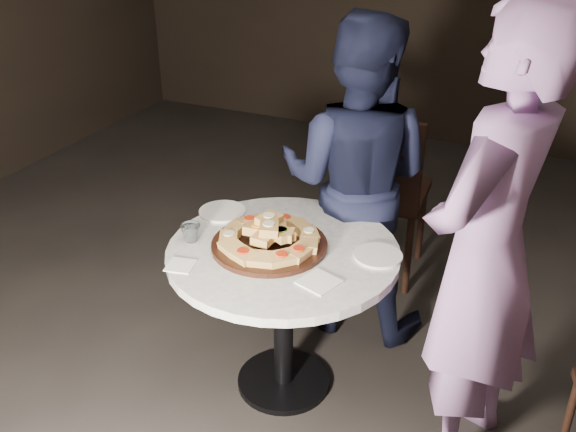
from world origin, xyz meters
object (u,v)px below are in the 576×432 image
Objects in this scene: serving_board at (269,245)px; water_glass at (191,233)px; chair_far at (380,186)px; diner_navy at (355,180)px; table at (283,276)px; focaccia_pile at (270,235)px; diner_teal at (485,256)px.

water_glass reaches higher than serving_board.
chair_far is (0.17, 1.07, -0.15)m from serving_board.
diner_navy is at bearing 56.02° from water_glass.
focaccia_pile is at bearing -167.42° from table.
focaccia_pile is 0.34m from water_glass.
diner_teal is (0.87, -0.01, 0.17)m from serving_board.
chair_far is (0.11, 1.06, -0.01)m from table.
serving_board is 0.66m from diner_navy.
serving_board is at bearing -174.28° from focaccia_pile.
diner_navy is 0.96m from diner_teal.
serving_board is 0.05m from focaccia_pile.
chair_far is at bearing 84.05° from table.
diner_navy is (0.16, 0.64, 0.02)m from focaccia_pile.
table is 1.02× the size of chair_far.
diner_teal is (1.20, 0.08, 0.14)m from water_glass.
diner_navy is at bearing 85.41° from chair_far.
diner_navy is at bearing 75.77° from serving_board.
serving_board is at bearing 77.38° from chair_far.
focaccia_pile is 0.66m from diner_navy.
focaccia_pile is at bearing 72.68° from diner_navy.
diner_navy is (-0.01, -0.43, 0.22)m from chair_far.
chair_far is (0.50, 1.16, -0.18)m from water_glass.
focaccia_pile is 1.10m from chair_far.
diner_teal is at bearing -0.86° from focaccia_pile.
diner_navy is (0.10, 0.62, 0.21)m from table.
water_glass reaches higher than table.
diner_teal is (0.81, -0.03, 0.31)m from table.
table is 0.67m from diner_navy.
diner_teal reaches higher than table.
focaccia_pile reaches higher than serving_board.
focaccia_pile reaches higher than water_glass.
table is at bearing 77.27° from diner_navy.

